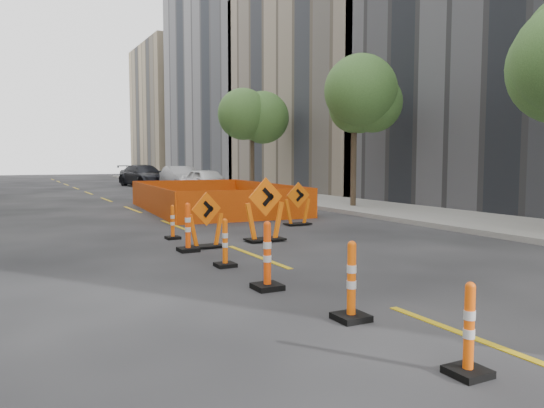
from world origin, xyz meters
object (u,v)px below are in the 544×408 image
channelizer_3 (267,255)px  parked_car_near (207,182)px  channelizer_6 (173,222)px  chevron_sign_right (298,204)px  parked_car_mid (181,178)px  channelizer_5 (188,227)px  chevron_sign_left (206,220)px  parked_car_far (144,176)px  chevron_sign_center (265,210)px  channelizer_4 (225,243)px  channelizer_2 (351,281)px  channelizer_1 (469,329)px

channelizer_3 → parked_car_near: bearing=72.0°
channelizer_6 → chevron_sign_right: bearing=12.8°
channelizer_3 → parked_car_mid: size_ratio=0.23×
channelizer_5 → chevron_sign_left: (0.54, 0.27, 0.11)m
chevron_sign_left → channelizer_6: bearing=87.9°
chevron_sign_right → parked_car_far: 26.04m
channelizer_6 → chevron_sign_right: (4.43, 1.01, 0.24)m
channelizer_3 → channelizer_6: size_ratio=1.23×
chevron_sign_center → chevron_sign_right: chevron_sign_center is taller
chevron_sign_right → chevron_sign_left: bearing=-146.6°
chevron_sign_left → channelizer_3: bearing=-108.9°
channelizer_4 → channelizer_5: (-0.10, 2.00, 0.08)m
parked_car_far → chevron_sign_right: bearing=-104.5°
chevron_sign_right → channelizer_5: bearing=-147.4°
channelizer_4 → parked_car_near: parked_car_near is taller
channelizer_6 → chevron_sign_left: (0.30, -1.73, 0.22)m
channelizer_4 → chevron_sign_right: size_ratio=0.69×
channelizer_2 → chevron_sign_left: (0.29, 6.28, 0.14)m
channelizer_6 → chevron_sign_right: chevron_sign_right is taller
channelizer_1 → parked_car_far: (5.94, 37.03, 0.36)m
chevron_sign_left → chevron_sign_right: bearing=21.7°
channelizer_1 → chevron_sign_center: 8.78m
channelizer_5 → channelizer_3: bearing=-89.8°
channelizer_5 → channelizer_6: size_ratio=1.23×
channelizer_4 → chevron_sign_right: bearing=47.7°
chevron_sign_left → chevron_sign_center: size_ratio=0.81×
channelizer_2 → chevron_sign_left: 6.29m
channelizer_6 → parked_car_far: (5.91, 27.01, 0.37)m
channelizer_4 → parked_car_near: (6.99, 19.76, 0.30)m
channelizer_4 → channelizer_1: bearing=-88.9°
chevron_sign_center → channelizer_5: bearing=-172.1°
chevron_sign_left → parked_car_near: (6.55, 17.48, 0.11)m
channelizer_3 → chevron_sign_center: (2.23, 4.53, 0.26)m
channelizer_2 → parked_car_near: (6.84, 23.76, 0.25)m
chevron_sign_right → channelizer_6: bearing=-167.4°
channelizer_6 → chevron_sign_center: (2.00, -1.48, 0.37)m
channelizer_1 → parked_car_mid: bearing=77.3°
chevron_sign_right → channelizer_2: bearing=-116.3°
chevron_sign_right → parked_car_near: (2.42, 14.74, 0.09)m
chevron_sign_left → parked_car_far: (5.61, 28.74, 0.16)m
parked_car_mid → channelizer_4: bearing=-105.6°
parked_car_near → channelizer_6: bearing=-119.0°
channelizer_4 → channelizer_3: bearing=-92.3°
chevron_sign_center → chevron_sign_right: bearing=40.7°
channelizer_3 → channelizer_6: 6.01m
channelizer_4 → chevron_sign_center: (2.15, 2.52, 0.35)m
channelizer_1 → chevron_sign_right: 11.90m
channelizer_3 → channelizer_4: channelizer_3 is taller
channelizer_4 → parked_car_near: bearing=70.5°
channelizer_4 → channelizer_5: 2.01m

